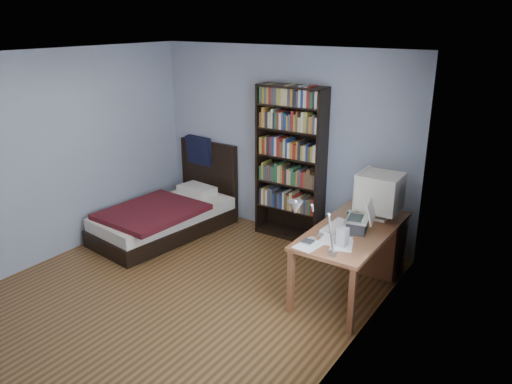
% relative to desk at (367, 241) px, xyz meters
% --- Properties ---
extents(room, '(4.20, 4.24, 2.50)m').
position_rel_desk_xyz_m(room, '(-1.48, -1.51, 0.84)').
color(room, '#553419').
rests_on(room, ground).
extents(desk, '(0.75, 1.59, 0.73)m').
position_rel_desk_xyz_m(desk, '(0.00, 0.00, 0.00)').
color(desk, brown).
rests_on(desk, floor).
extents(crt_monitor, '(0.45, 0.43, 0.52)m').
position_rel_desk_xyz_m(crt_monitor, '(0.09, -0.01, 0.61)').
color(crt_monitor, beige).
rests_on(crt_monitor, desk).
extents(laptop, '(0.35, 0.33, 0.36)m').
position_rel_desk_xyz_m(laptop, '(0.08, -0.50, 0.42)').
color(laptop, '#2D2D30').
rests_on(laptop, desk).
extents(desk_lamp, '(0.25, 0.56, 0.67)m').
position_rel_desk_xyz_m(desk_lamp, '(-0.04, -1.55, 0.85)').
color(desk_lamp, '#99999E').
rests_on(desk_lamp, desk).
extents(keyboard, '(0.18, 0.44, 0.04)m').
position_rel_desk_xyz_m(keyboard, '(-0.16, -0.54, 0.33)').
color(keyboard, beige).
rests_on(keyboard, desk).
extents(speaker, '(0.10, 0.10, 0.19)m').
position_rel_desk_xyz_m(speaker, '(0.07, -0.90, 0.41)').
color(speaker, '#939396').
rests_on(speaker, desk).
extents(soda_can, '(0.06, 0.06, 0.11)m').
position_rel_desk_xyz_m(soda_can, '(-0.12, -0.27, 0.37)').
color(soda_can, '#073A08').
rests_on(soda_can, desk).
extents(mouse, '(0.06, 0.10, 0.03)m').
position_rel_desk_xyz_m(mouse, '(-0.01, -0.13, 0.33)').
color(mouse, silver).
rests_on(mouse, desk).
extents(phone_silver, '(0.07, 0.11, 0.02)m').
position_rel_desk_xyz_m(phone_silver, '(-0.22, -0.78, 0.32)').
color(phone_silver, silver).
rests_on(phone_silver, desk).
extents(phone_grey, '(0.06, 0.10, 0.02)m').
position_rel_desk_xyz_m(phone_grey, '(-0.23, -0.95, 0.33)').
color(phone_grey, '#939396').
rests_on(phone_grey, desk).
extents(external_drive, '(0.12, 0.12, 0.02)m').
position_rel_desk_xyz_m(external_drive, '(-0.23, -1.03, 0.33)').
color(external_drive, '#939396').
rests_on(external_drive, desk).
extents(bookshelf, '(0.92, 0.30, 2.04)m').
position_rel_desk_xyz_m(bookshelf, '(-1.27, 0.43, 0.61)').
color(bookshelf, black).
rests_on(bookshelf, floor).
extents(bed, '(1.21, 2.10, 1.16)m').
position_rel_desk_xyz_m(bed, '(-2.73, -0.37, -0.16)').
color(bed, black).
rests_on(bed, floor).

